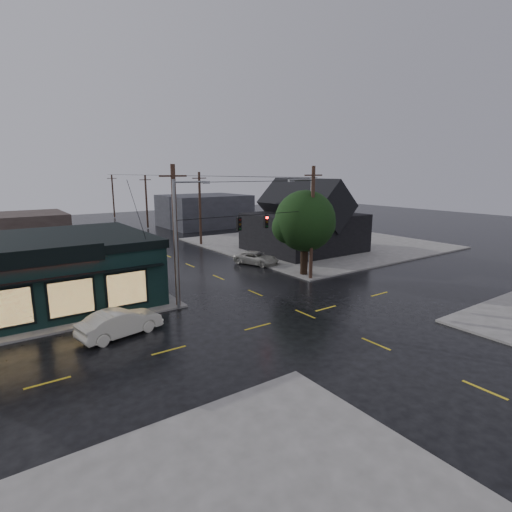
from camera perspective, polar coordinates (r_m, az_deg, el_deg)
ground_plane at (r=28.05m, az=7.02°, el=-8.23°), size 160.00×160.00×0.00m
sidewalk_ne at (r=55.45m, az=8.56°, el=1.85°), size 28.00×28.00×0.15m
pizza_shop at (r=33.25m, az=-29.42°, el=-1.91°), size 16.30×12.34×4.90m
ne_building at (r=49.29m, az=6.90°, el=5.82°), size 12.60×11.60×8.75m
corner_tree at (r=37.23m, az=7.02°, el=4.96°), size 5.67×5.67×7.89m
utility_pole_nw at (r=29.87m, az=-11.02°, el=-7.09°), size 2.00×0.32×10.15m
utility_pole_ne at (r=36.81m, az=7.78°, el=-3.35°), size 2.00×0.32×10.15m
utility_pole_far_a at (r=54.15m, az=-7.85°, el=1.55°), size 2.00×0.32×9.65m
utility_pole_far_b at (r=72.32m, az=-15.18°, el=3.83°), size 2.00×0.32×9.15m
utility_pole_far_c at (r=91.25m, az=-19.54°, el=5.15°), size 2.00×0.32×9.15m
span_signal_assembly at (r=31.75m, az=-0.49°, el=4.82°), size 13.00×0.48×1.23m
streetlight_nw at (r=29.15m, az=-10.99°, el=-7.57°), size 5.40×0.30×9.15m
streetlight_ne at (r=37.64m, az=7.61°, el=-3.01°), size 5.40×0.30×9.15m
bg_building_west at (r=60.01m, az=-31.22°, el=3.07°), size 12.00×10.00×4.40m
bg_building_east at (r=73.08m, az=-7.43°, el=6.43°), size 14.00×12.00×5.60m
sedan_cream at (r=25.41m, az=-18.83°, el=-9.01°), size 5.18×2.70×1.63m
suv_silver at (r=42.29m, az=0.05°, el=-0.30°), size 3.87×5.36×1.36m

